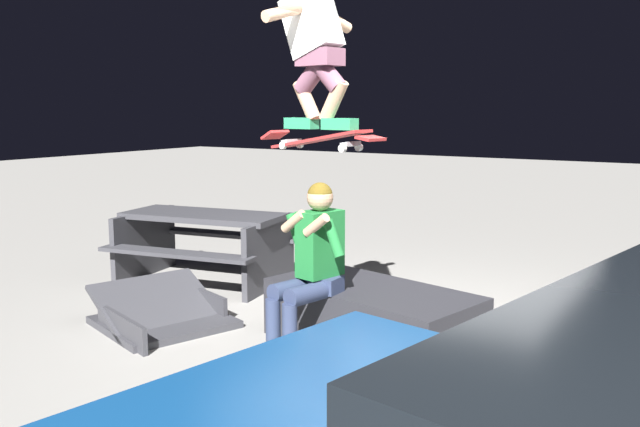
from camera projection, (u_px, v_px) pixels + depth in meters
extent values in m
plane|color=gray|center=(411.00, 345.00, 5.35)|extent=(40.00, 40.00, 0.00)
cube|color=#28282D|center=(372.00, 317.00, 5.30)|extent=(1.79, 1.16, 0.47)
cube|color=#2D3856|center=(320.00, 283.00, 5.16)|extent=(0.32, 0.20, 0.12)
cube|color=#1E7233|center=(320.00, 244.00, 5.11)|extent=(0.27, 0.38, 0.50)
sphere|color=tan|center=(320.00, 198.00, 5.06)|extent=(0.20, 0.20, 0.20)
sphere|color=brown|center=(320.00, 195.00, 5.06)|extent=(0.19, 0.19, 0.19)
cylinder|color=#1E7233|center=(334.00, 238.00, 4.92)|extent=(0.20, 0.12, 0.29)
cylinder|color=tan|center=(316.00, 225.00, 4.89)|extent=(0.25, 0.12, 0.19)
cylinder|color=#1E7233|center=(296.00, 231.00, 5.20)|extent=(0.20, 0.12, 0.29)
cylinder|color=tan|center=(294.00, 221.00, 5.06)|extent=(0.25, 0.12, 0.19)
cylinder|color=#2D3856|center=(310.00, 293.00, 4.96)|extent=(0.23, 0.42, 0.14)
cylinder|color=#2D3856|center=(290.00, 333.00, 4.86)|extent=(0.11, 0.11, 0.43)
cube|color=#2D9E66|center=(285.00, 363.00, 4.86)|extent=(0.16, 0.28, 0.08)
cylinder|color=#2D3856|center=(293.00, 289.00, 5.09)|extent=(0.23, 0.42, 0.14)
cylinder|color=#2D3856|center=(273.00, 327.00, 4.99)|extent=(0.11, 0.11, 0.43)
cube|color=#2D9E66|center=(268.00, 357.00, 4.98)|extent=(0.16, 0.28, 0.08)
cube|color=#B72D2D|center=(320.00, 139.00, 4.82)|extent=(0.81, 0.33, 0.15)
cube|color=#B72D2D|center=(275.00, 135.00, 5.11)|extent=(0.15, 0.22, 0.07)
cube|color=#B72D2D|center=(371.00, 138.00, 4.53)|extent=(0.15, 0.22, 0.04)
cube|color=#99999E|center=(291.00, 141.00, 5.01)|extent=(0.09, 0.17, 0.04)
cylinder|color=white|center=(283.00, 145.00, 4.94)|extent=(0.06, 0.04, 0.05)
cylinder|color=white|center=(300.00, 144.00, 5.08)|extent=(0.06, 0.04, 0.05)
cube|color=#99999E|center=(351.00, 144.00, 4.64)|extent=(0.09, 0.17, 0.04)
cylinder|color=white|center=(342.00, 148.00, 4.58)|extent=(0.06, 0.04, 0.05)
cylinder|color=white|center=(359.00, 147.00, 4.71)|extent=(0.06, 0.04, 0.05)
cube|color=#2D9E66|center=(301.00, 123.00, 4.92)|extent=(0.27, 0.14, 0.08)
cube|color=#2D9E66|center=(340.00, 124.00, 4.69)|extent=(0.27, 0.14, 0.08)
cylinder|color=tan|center=(307.00, 101.00, 4.86)|extent=(0.25, 0.14, 0.31)
cylinder|color=#7B4D60|center=(314.00, 72.00, 4.78)|extent=(0.35, 0.18, 0.33)
cylinder|color=tan|center=(334.00, 101.00, 4.70)|extent=(0.25, 0.14, 0.31)
cylinder|color=#7B4D60|center=(326.00, 72.00, 4.71)|extent=(0.35, 0.18, 0.33)
cube|color=#7B4D60|center=(320.00, 57.00, 4.73)|extent=(0.33, 0.25, 0.12)
cube|color=silver|center=(311.00, 23.00, 4.75)|extent=(0.48, 0.29, 0.52)
cylinder|color=tan|center=(288.00, 11.00, 4.59)|extent=(0.15, 0.45, 0.19)
cylinder|color=tan|center=(329.00, 18.00, 4.91)|extent=(0.15, 0.45, 0.19)
cube|color=#38383D|center=(164.00, 322.00, 5.82)|extent=(1.25, 1.26, 0.06)
cube|color=#38383D|center=(164.00, 312.00, 5.81)|extent=(1.21, 1.24, 0.45)
cube|color=#38383D|center=(121.00, 328.00, 5.41)|extent=(0.84, 0.32, 0.22)
cube|color=#38383D|center=(200.00, 300.00, 6.20)|extent=(0.84, 0.32, 0.22)
cube|color=#38383D|center=(204.00, 216.00, 7.17)|extent=(1.80, 0.98, 0.06)
cube|color=#38383D|center=(175.00, 254.00, 6.71)|extent=(1.72, 0.53, 0.04)
cube|color=#38383D|center=(230.00, 235.00, 7.72)|extent=(1.72, 0.53, 0.04)
cube|color=#38383D|center=(145.00, 244.00, 7.51)|extent=(0.25, 1.09, 0.72)
cube|color=#38383D|center=(269.00, 255.00, 6.94)|extent=(0.25, 1.09, 0.72)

